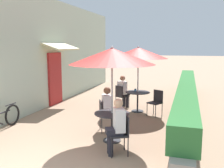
{
  "coord_description": "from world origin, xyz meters",
  "views": [
    {
      "loc": [
        2.78,
        -3.56,
        2.37
      ],
      "look_at": [
        0.15,
        4.98,
        1.0
      ],
      "focal_mm": 40.0,
      "sensor_mm": 36.0,
      "label": 1
    }
  ],
  "objects": [
    {
      "name": "coffee_cup_mid",
      "position": [
        0.95,
        5.28,
        0.77
      ],
      "size": [
        0.07,
        0.07,
        0.09
      ],
      "color": "teal",
      "rests_on": "patio_table_mid"
    },
    {
      "name": "seated_patron_near_right",
      "position": [
        1.34,
        1.46,
        0.69
      ],
      "size": [
        0.5,
        0.47,
        1.25
      ],
      "rotation": [
        0.0,
        0.0,
        8.33
      ],
      "color": "#23232D",
      "rests_on": "ground_plane"
    },
    {
      "name": "patio_umbrella_mid",
      "position": [
        1.06,
        5.17,
        2.12
      ],
      "size": [
        2.08,
        2.08,
        2.37
      ],
      "color": "#B7B7BC",
      "rests_on": "ground_plane"
    },
    {
      "name": "seated_patron_near_left",
      "position": [
        0.69,
        2.87,
        0.69
      ],
      "size": [
        0.5,
        0.47,
        1.25
      ],
      "rotation": [
        0.0,
        0.0,
        5.19
      ],
      "color": "#23232D",
      "rests_on": "ground_plane"
    },
    {
      "name": "cafe_chair_mid_right",
      "position": [
        1.77,
        4.84,
        0.52
      ],
      "size": [
        0.55,
        0.55,
        0.87
      ],
      "rotation": [
        0.0,
        0.0,
        8.9
      ],
      "color": "#232328",
      "rests_on": "ground_plane"
    },
    {
      "name": "cafe_chair_near_left",
      "position": [
        0.59,
        2.82,
        0.52
      ],
      "size": [
        0.54,
        0.54,
        0.87
      ],
      "rotation": [
        0.0,
        0.0,
        5.19
      ],
      "color": "#232328",
      "rests_on": "ground_plane"
    },
    {
      "name": "cafe_chair_mid_left",
      "position": [
        0.35,
        5.5,
        0.52
      ],
      "size": [
        0.55,
        0.55,
        0.87
      ],
      "rotation": [
        0.0,
        0.0,
        5.75
      ],
      "color": "#232328",
      "rests_on": "ground_plane"
    },
    {
      "name": "cafe_chair_near_right",
      "position": [
        1.44,
        1.51,
        0.52
      ],
      "size": [
        0.54,
        0.54,
        0.87
      ],
      "rotation": [
        0.0,
        0.0,
        8.33
      ],
      "color": "#232328",
      "rests_on": "ground_plane"
    },
    {
      "name": "patio_table_mid",
      "position": [
        1.06,
        5.17,
        0.56
      ],
      "size": [
        0.87,
        0.87,
        0.73
      ],
      "color": "#28282D",
      "rests_on": "ground_plane"
    },
    {
      "name": "patio_table_near",
      "position": [
        1.02,
        2.17,
        0.56
      ],
      "size": [
        0.87,
        0.87,
        0.73
      ],
      "color": "#28282D",
      "rests_on": "ground_plane"
    },
    {
      "name": "planter_hedge",
      "position": [
        2.75,
        5.86,
        0.54
      ],
      "size": [
        0.6,
        10.92,
        1.01
      ],
      "color": "gray",
      "rests_on": "ground_plane"
    },
    {
      "name": "seated_patron_mid_left",
      "position": [
        0.41,
        5.59,
        0.69
      ],
      "size": [
        0.48,
        0.51,
        1.25
      ],
      "rotation": [
        0.0,
        0.0,
        5.75
      ],
      "color": "#23232D",
      "rests_on": "ground_plane"
    },
    {
      "name": "bicycle_leaning",
      "position": [
        -2.2,
        1.95,
        0.34
      ],
      "size": [
        0.1,
        1.69,
        0.73
      ],
      "rotation": [
        0.0,
        0.0,
        0.02
      ],
      "color": "black",
      "rests_on": "ground_plane"
    },
    {
      "name": "patio_umbrella_near",
      "position": [
        1.02,
        2.17,
        2.12
      ],
      "size": [
        2.08,
        2.08,
        2.37
      ],
      "color": "#B7B7BC",
      "rests_on": "ground_plane"
    },
    {
      "name": "coffee_cup_near",
      "position": [
        1.0,
        2.28,
        0.77
      ],
      "size": [
        0.07,
        0.07,
        0.09
      ],
      "color": "#232328",
      "rests_on": "patio_table_near"
    },
    {
      "name": "cafe_facade_wall",
      "position": [
        -2.54,
        5.83,
        2.09
      ],
      "size": [
        0.98,
        11.92,
        4.2
      ],
      "color": "#B2C1AD",
      "rests_on": "ground_plane"
    }
  ]
}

